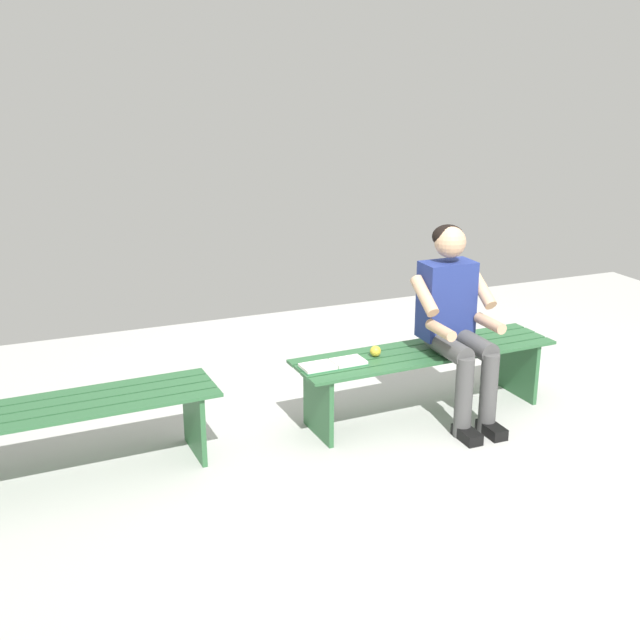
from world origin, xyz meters
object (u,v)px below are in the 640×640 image
object	(u,v)px
bench_near	(425,365)
apple	(375,351)
bench_far	(57,423)
book_open	(333,365)
person_seated	(456,317)

from	to	relation	value
bench_near	apple	xyz separation A→B (m)	(0.35, -0.02, 0.14)
bench_far	book_open	distance (m)	1.63
bench_near	person_seated	bearing A→B (deg)	145.93
bench_near	person_seated	size ratio (longest dim) A/B	1.43
apple	book_open	world-z (taller)	apple
bench_far	book_open	size ratio (longest dim) A/B	4.27
apple	book_open	xyz separation A→B (m)	(0.31, 0.05, -0.03)
bench_near	bench_far	bearing A→B (deg)	-0.00
person_seated	apple	bearing A→B (deg)	-13.86
book_open	person_seated	bearing A→B (deg)	172.89
bench_near	apple	bearing A→B (deg)	-3.74
bench_far	person_seated	xyz separation A→B (m)	(-2.44, 0.10, 0.34)
apple	person_seated	bearing A→B (deg)	166.14
bench_far	apple	world-z (taller)	apple
book_open	bench_near	bearing A→B (deg)	-179.60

